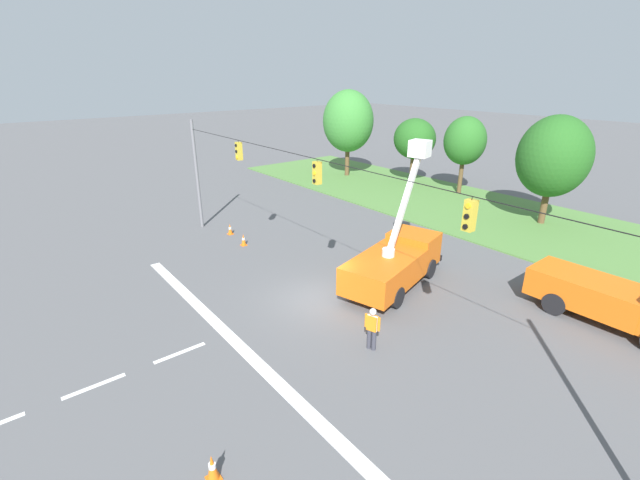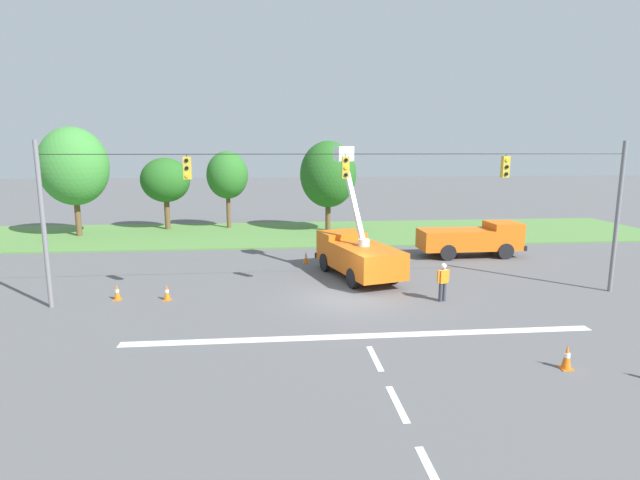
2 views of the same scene
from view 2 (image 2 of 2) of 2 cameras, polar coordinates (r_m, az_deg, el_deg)
name	(u,v)px [view 2 (image 2 of 2)]	position (r m, az deg, el deg)	size (l,w,h in m)	color
ground_plane	(345,299)	(23.25, 2.92, -6.71)	(200.00, 200.00, 0.00)	#565659
grass_verge	(313,233)	(40.68, -0.78, 0.80)	(56.00, 12.00, 0.10)	#517F3D
lane_markings	(372,352)	(17.52, 5.94, -12.61)	(17.60, 15.25, 0.01)	silver
signal_gantry	(347,203)	(22.35, 3.11, 4.22)	(26.20, 0.33, 7.20)	slate
tree_far_west	(74,167)	(42.99, -26.34, 7.53)	(5.19, 4.83, 8.48)	brown
tree_west	(165,180)	(43.90, -17.26, 6.52)	(4.05, 3.56, 6.09)	brown
tree_centre	(227,175)	(43.47, -10.54, 7.28)	(3.50, 3.48, 6.63)	brown
tree_east	(328,174)	(41.23, 0.93, 7.50)	(4.61, 4.97, 7.47)	brown
utility_truck_bucket_lift	(357,252)	(26.85, 4.23, -1.40)	(4.14, 6.99, 6.95)	orange
utility_truck_support_near	(472,238)	(33.38, 17.03, 0.17)	(6.58, 2.37, 2.19)	orange
road_worker	(443,280)	(23.26, 13.87, -4.43)	(0.62, 0.35, 1.77)	#383842
traffic_cone_foreground_left	(306,257)	(30.24, -1.63, -1.99)	(0.36, 0.36, 0.70)	orange
traffic_cone_foreground_right	(567,357)	(17.83, 26.37, -11.88)	(0.36, 0.36, 0.81)	orange
traffic_cone_mid_left	(117,292)	(24.75, -22.18, -5.54)	(0.36, 0.36, 0.74)	orange
traffic_cone_mid_right	(167,292)	(23.95, -17.10, -5.74)	(0.36, 0.36, 0.74)	orange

